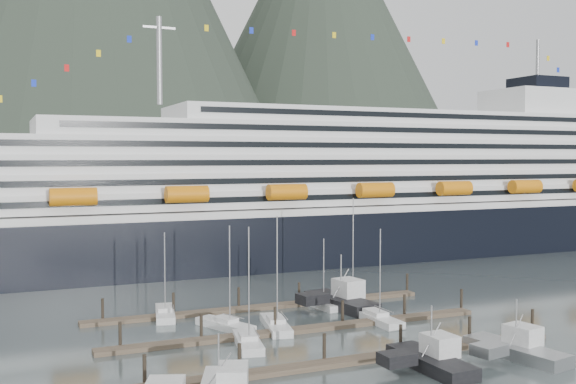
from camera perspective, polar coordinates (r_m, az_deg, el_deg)
name	(u,v)px	position (r m, az deg, el deg)	size (l,w,h in m)	color
ground	(351,333)	(80.94, 5.39, -11.83)	(1600.00, 1600.00, 0.00)	#455051
mountains	(98,4)	(678.40, -15.80, 15.04)	(870.00, 440.00, 420.00)	#212B20
cruise_ship	(351,198)	(141.13, 5.34, -0.52)	(210.00, 30.40, 50.30)	black
dock_near	(356,359)	(70.19, 5.79, -13.90)	(48.18, 2.28, 3.20)	#473C2E
dock_mid	(302,329)	(81.35, 1.23, -11.51)	(48.18, 2.28, 3.20)	#473C2E
dock_far	(263,307)	(93.00, -2.16, -9.66)	(48.18, 2.28, 3.20)	#473C2E
sailboat_a	(248,343)	(75.38, -3.41, -12.61)	(4.07, 8.71, 13.61)	silver
sailboat_b	(276,325)	(82.57, -1.04, -11.21)	(4.32, 9.68, 14.08)	silver
sailboat_c	(225,325)	(82.90, -5.34, -11.18)	(5.50, 8.77, 12.92)	silver
sailboat_d	(376,318)	(86.76, 7.42, -10.55)	(2.42, 10.05, 12.18)	silver
sailboat_e	(165,314)	(89.87, -10.37, -10.10)	(4.09, 9.26, 11.44)	silver
sailboat_f	(320,304)	(94.17, 2.75, -9.46)	(3.41, 8.29, 9.93)	silver
sailboat_g	(352,291)	(103.13, 5.44, -8.34)	(6.59, 10.94, 15.04)	silver
trawler_b	(430,360)	(69.03, 11.93, -13.75)	(8.14, 10.69, 6.85)	black
trawler_d	(515,349)	(75.02, 18.66, -12.49)	(8.70, 11.62, 6.64)	#999C9F
trawler_e	(340,301)	(93.62, 4.43, -9.15)	(9.82, 12.86, 8.11)	black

